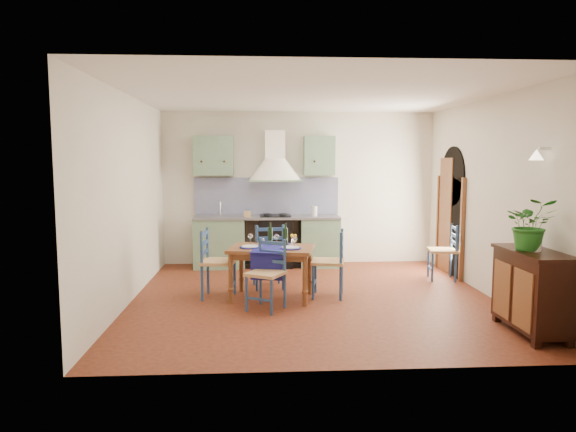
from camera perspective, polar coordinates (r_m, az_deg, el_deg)
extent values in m
plane|color=#4D1810|center=(7.29, 2.78, -9.07)|extent=(5.00, 5.00, 0.00)
cube|color=beige|center=(9.53, 1.22, 3.09)|extent=(5.00, 0.04, 2.80)
cube|color=gray|center=(9.32, -7.57, -2.97)|extent=(0.90, 0.60, 0.88)
cube|color=gray|center=(9.36, 3.49, -2.89)|extent=(0.70, 0.60, 0.88)
cube|color=black|center=(9.30, -1.41, -2.94)|extent=(0.60, 0.58, 0.88)
cube|color=slate|center=(9.24, -2.35, -0.13)|extent=(2.60, 0.64, 0.04)
cube|color=silver|center=(9.26, -7.61, -0.19)|extent=(0.45, 0.40, 0.03)
cylinder|color=silver|center=(9.42, -7.55, 0.87)|extent=(0.02, 0.02, 0.26)
cube|color=black|center=(9.24, -1.42, 0.03)|extent=(0.55, 0.48, 0.02)
cube|color=black|center=(9.42, -2.33, -5.30)|extent=(2.60, 0.50, 0.08)
cube|color=#0A1059|center=(9.48, -2.39, 2.22)|extent=(2.65, 0.05, 0.68)
cube|color=gray|center=(9.34, -8.27, 6.65)|extent=(0.70, 0.34, 0.70)
cube|color=gray|center=(9.37, 3.46, 6.70)|extent=(0.55, 0.34, 0.70)
cone|color=white|center=(9.25, -1.44, 5.16)|extent=(0.96, 0.96, 0.40)
cube|color=white|center=(9.34, -1.47, 7.94)|extent=(0.36, 0.30, 0.50)
cube|color=beige|center=(7.73, 21.61, 1.92)|extent=(0.04, 5.00, 2.80)
cube|color=black|center=(9.06, 17.66, -1.02)|extent=(0.03, 1.00, 1.65)
cylinder|color=black|center=(9.00, 17.83, 4.20)|extent=(0.03, 1.00, 1.00)
cube|color=brown|center=(8.55, 18.79, -1.47)|extent=(0.06, 0.06, 1.65)
cube|color=brown|center=(9.55, 16.36, -0.61)|extent=(0.06, 0.06, 1.65)
cube|color=brown|center=(9.24, 17.11, 0.10)|extent=(0.04, 0.55, 1.96)
cylinder|color=silver|center=(6.43, 26.69, 6.71)|extent=(0.15, 0.04, 0.04)
cone|color=#FFEDC6|center=(6.38, 25.88, 6.13)|extent=(0.16, 0.16, 0.12)
cube|color=beige|center=(7.22, -17.30, 1.80)|extent=(0.04, 5.00, 2.80)
cube|color=silver|center=(7.08, 2.90, 13.38)|extent=(5.00, 5.00, 0.01)
cube|color=brown|center=(7.11, -1.86, -3.72)|extent=(1.26, 0.96, 0.05)
cube|color=brown|center=(7.12, -1.86, -4.23)|extent=(1.13, 0.83, 0.08)
cylinder|color=brown|center=(6.98, -6.38, -6.95)|extent=(0.07, 0.07, 0.67)
cylinder|color=brown|center=(7.58, -5.21, -5.89)|extent=(0.07, 0.07, 0.67)
cylinder|color=brown|center=(6.81, 1.90, -7.25)|extent=(0.07, 0.07, 0.67)
cylinder|color=brown|center=(7.42, 2.40, -6.13)|extent=(0.07, 0.07, 0.67)
cube|color=navy|center=(7.06, -1.93, -3.55)|extent=(0.58, 0.92, 0.01)
cube|color=navy|center=(6.76, -2.42, -5.57)|extent=(0.42, 0.10, 0.38)
cylinder|color=navy|center=(7.06, -4.27, -3.47)|extent=(0.28, 0.28, 0.01)
cylinder|color=silver|center=(7.06, -4.27, -3.39)|extent=(0.23, 0.23, 0.01)
cylinder|color=navy|center=(6.97, 0.31, -3.59)|extent=(0.28, 0.28, 0.01)
cylinder|color=silver|center=(6.97, 0.31, -3.50)|extent=(0.23, 0.23, 0.01)
cylinder|color=black|center=(7.27, -1.98, -2.02)|extent=(0.07, 0.07, 0.32)
cylinder|color=black|center=(7.24, -0.29, -2.05)|extent=(0.07, 0.07, 0.32)
cylinder|color=white|center=(7.19, 0.56, -2.91)|extent=(0.05, 0.05, 0.10)
sphere|color=yellow|center=(7.18, 0.56, -2.20)|extent=(0.10, 0.10, 0.10)
cylinder|color=navy|center=(6.61, -4.64, -8.61)|extent=(0.04, 0.04, 0.46)
cylinder|color=navy|center=(6.86, -3.07, -6.14)|extent=(0.04, 0.04, 0.91)
cylinder|color=navy|center=(6.43, -1.85, -9.01)|extent=(0.04, 0.04, 0.46)
cylinder|color=navy|center=(6.69, -0.36, -6.45)|extent=(0.04, 0.04, 0.91)
cube|color=tan|center=(6.61, -2.49, -6.39)|extent=(0.58, 0.58, 0.04)
cube|color=navy|center=(6.74, -1.74, -5.05)|extent=(0.34, 0.21, 0.05)
cube|color=navy|center=(6.72, -1.74, -4.04)|extent=(0.34, 0.21, 0.05)
cube|color=navy|center=(6.70, -1.74, -3.02)|extent=(0.34, 0.21, 0.05)
cube|color=navy|center=(6.53, -3.26, -9.24)|extent=(0.33, 0.21, 0.03)
cylinder|color=navy|center=(8.04, -1.00, -5.78)|extent=(0.04, 0.04, 0.50)
cylinder|color=navy|center=(7.61, -0.55, -4.62)|extent=(0.04, 0.04, 0.98)
cylinder|color=navy|center=(7.99, -3.78, -5.87)|extent=(0.04, 0.04, 0.50)
cylinder|color=navy|center=(7.56, -3.48, -4.71)|extent=(0.04, 0.04, 0.98)
cube|color=tan|center=(7.77, -2.21, -4.20)|extent=(0.50, 0.50, 0.04)
cube|color=navy|center=(7.55, -2.01, -3.45)|extent=(0.41, 0.07, 0.05)
cube|color=navy|center=(7.53, -2.02, -2.48)|extent=(0.41, 0.07, 0.05)
cube|color=navy|center=(7.51, -2.02, -1.49)|extent=(0.41, 0.07, 0.05)
cube|color=navy|center=(8.02, -2.38, -6.20)|extent=(0.39, 0.08, 0.03)
cylinder|color=navy|center=(7.09, -6.44, -7.48)|extent=(0.04, 0.04, 0.49)
cylinder|color=navy|center=(7.11, -9.56, -5.53)|extent=(0.04, 0.04, 0.97)
cylinder|color=navy|center=(7.46, -5.95, -6.78)|extent=(0.04, 0.04, 0.49)
cylinder|color=navy|center=(7.48, -8.91, -4.93)|extent=(0.04, 0.04, 0.97)
cube|color=tan|center=(7.25, -7.73, -5.05)|extent=(0.50, 0.50, 0.04)
cube|color=navy|center=(7.26, -9.25, -3.97)|extent=(0.07, 0.41, 0.05)
cube|color=navy|center=(7.24, -9.27, -2.97)|extent=(0.07, 0.41, 0.05)
cube|color=navy|center=(7.22, -9.29, -1.96)|extent=(0.07, 0.41, 0.05)
cube|color=navy|center=(7.28, -6.18, -7.53)|extent=(0.08, 0.39, 0.03)
cylinder|color=navy|center=(7.51, 3.07, -6.71)|extent=(0.04, 0.04, 0.48)
cylinder|color=navy|center=(7.44, 6.00, -5.03)|extent=(0.04, 0.04, 0.95)
cylinder|color=navy|center=(7.14, 2.80, -7.38)|extent=(0.04, 0.04, 0.48)
cylinder|color=navy|center=(7.07, 5.89, -5.63)|extent=(0.04, 0.04, 0.95)
cube|color=tan|center=(7.26, 4.45, -5.09)|extent=(0.52, 0.52, 0.04)
cube|color=navy|center=(7.22, 5.96, -4.10)|extent=(0.11, 0.40, 0.05)
cube|color=navy|center=(7.20, 5.97, -3.11)|extent=(0.11, 0.40, 0.05)
cube|color=navy|center=(7.18, 5.98, -2.11)|extent=(0.11, 0.40, 0.05)
cube|color=navy|center=(7.34, 2.94, -7.44)|extent=(0.11, 0.38, 0.03)
cylinder|color=navy|center=(8.83, 15.33, -5.04)|extent=(0.04, 0.04, 0.46)
cylinder|color=navy|center=(8.86, 17.67, -3.63)|extent=(0.04, 0.04, 0.90)
cylinder|color=navy|center=(8.48, 15.75, -5.52)|extent=(0.04, 0.04, 0.46)
cylinder|color=navy|center=(8.51, 18.18, -4.04)|extent=(0.04, 0.04, 0.90)
cube|color=tan|center=(8.64, 16.76, -3.67)|extent=(0.48, 0.48, 0.04)
cube|color=navy|center=(8.66, 17.96, -2.85)|extent=(0.08, 0.38, 0.05)
cube|color=navy|center=(8.64, 17.98, -2.07)|extent=(0.08, 0.38, 0.05)
cube|color=navy|center=(8.63, 18.01, -1.28)|extent=(0.08, 0.38, 0.05)
cube|color=navy|center=(8.66, 15.52, -5.60)|extent=(0.08, 0.36, 0.03)
cube|color=black|center=(6.33, 25.53, -7.46)|extent=(0.45, 1.00, 0.82)
cube|color=black|center=(6.25, 25.71, -3.67)|extent=(0.50, 1.05, 0.04)
cube|color=brown|center=(6.04, 24.64, -8.46)|extent=(0.02, 0.38, 0.63)
cube|color=brown|center=(6.43, 22.70, -7.49)|extent=(0.02, 0.38, 0.63)
cube|color=black|center=(6.00, 25.89, -12.69)|extent=(0.08, 0.08, 0.08)
cube|color=black|center=(6.74, 22.19, -10.45)|extent=(0.08, 0.08, 0.08)
cube|color=black|center=(6.17, 28.79, -12.30)|extent=(0.08, 0.08, 0.08)
cube|color=black|center=(6.90, 24.86, -10.19)|extent=(0.08, 0.08, 0.08)
imported|color=#1E611C|center=(6.19, 25.38, -0.84)|extent=(0.64, 0.60, 0.58)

